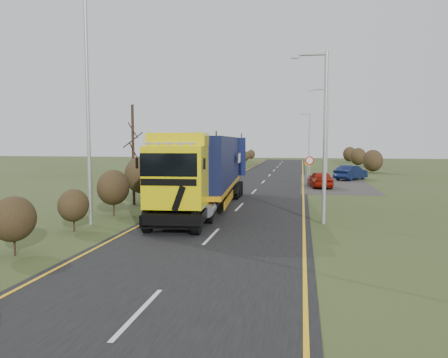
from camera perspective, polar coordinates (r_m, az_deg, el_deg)
ground at (r=21.68m, az=0.51°, el=-5.31°), size 160.00×160.00×0.00m
road at (r=31.47m, az=3.56°, el=-2.07°), size 8.00×120.00×0.02m
layby at (r=41.31m, az=14.17°, el=-0.52°), size 6.00×18.00×0.02m
lane_markings at (r=31.16m, az=3.50°, el=-2.10°), size 7.52×116.00×0.01m
hedgerow at (r=30.54m, az=-8.13°, el=0.71°), size 2.24×102.04×6.05m
lorry at (r=24.80m, az=-2.23°, el=1.58°), size 3.47×15.32×4.23m
car_red_hatchback at (r=37.13m, az=12.45°, el=-0.03°), size 2.20×4.29×1.40m
car_blue_sedan at (r=45.12m, az=16.25°, el=0.79°), size 3.69×4.53×1.45m
streetlight_near at (r=20.72m, az=12.83°, el=6.17°), size 1.70×0.18×7.94m
streetlight_mid at (r=41.24m, az=13.18°, el=6.13°), size 1.85×0.18×8.70m
streetlight_far at (r=68.21m, az=10.98°, el=5.37°), size 1.73×0.18×8.08m
left_pole at (r=21.00m, az=-17.37°, el=9.08°), size 0.16×0.16×10.91m
speed_sign at (r=37.46m, az=11.10°, el=1.78°), size 0.71×0.10×2.59m
warning_board at (r=47.54m, az=10.89°, el=1.57°), size 0.70×0.11×1.84m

